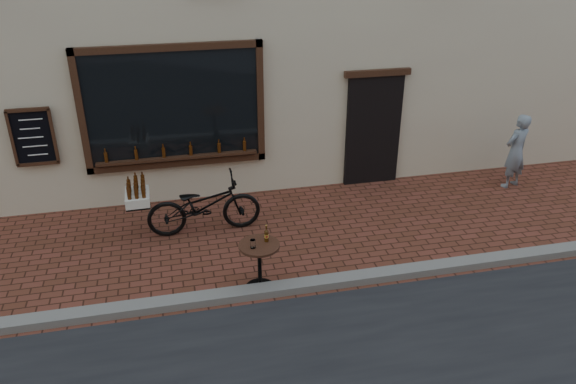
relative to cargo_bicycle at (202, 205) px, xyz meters
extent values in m
plane|color=#54291B|center=(1.60, -2.19, -0.52)|extent=(90.00, 90.00, 0.00)
cube|color=slate|center=(1.60, -1.99, -0.46)|extent=(90.00, 0.25, 0.12)
cube|color=black|center=(-0.30, 1.26, 1.33)|extent=(3.00, 0.06, 2.00)
cube|color=black|center=(-0.30, 1.24, 2.39)|extent=(3.24, 0.10, 0.12)
cube|color=black|center=(-0.30, 1.24, 0.27)|extent=(3.24, 0.10, 0.12)
cube|color=black|center=(-1.86, 1.24, 1.33)|extent=(0.12, 0.10, 2.24)
cube|color=black|center=(1.26, 1.24, 1.33)|extent=(0.12, 0.10, 2.24)
cube|color=black|center=(-0.30, 1.19, 0.40)|extent=(2.90, 0.16, 0.05)
cube|color=black|center=(3.50, 1.27, 0.58)|extent=(1.10, 0.10, 2.20)
cube|color=black|center=(3.50, 1.24, 1.74)|extent=(1.30, 0.10, 0.12)
cube|color=black|center=(-2.70, 1.25, 0.98)|extent=(0.62, 0.04, 0.92)
cylinder|color=#3D1C07|center=(-1.55, 1.19, 0.52)|extent=(0.06, 0.06, 0.19)
cylinder|color=#3D1C07|center=(-1.05, 1.19, 0.52)|extent=(0.06, 0.06, 0.19)
cylinder|color=#3D1C07|center=(-0.55, 1.19, 0.52)|extent=(0.06, 0.06, 0.19)
cylinder|color=#3D1C07|center=(-0.05, 1.19, 0.52)|extent=(0.06, 0.06, 0.19)
cylinder|color=#3D1C07|center=(0.45, 1.19, 0.52)|extent=(0.06, 0.06, 0.19)
cylinder|color=#3D1C07|center=(0.95, 1.19, 0.52)|extent=(0.06, 0.06, 0.19)
imported|color=black|center=(0.04, 0.00, -0.01)|extent=(1.93, 0.71, 1.01)
cube|color=black|center=(-1.02, -0.02, 0.18)|extent=(0.39, 0.54, 0.03)
cube|color=silver|center=(-1.02, -0.02, 0.27)|extent=(0.39, 0.57, 0.16)
cylinder|color=#3D1C07|center=(-0.91, -0.22, 0.46)|extent=(0.06, 0.06, 0.21)
cylinder|color=#3D1C07|center=(-1.02, -0.22, 0.46)|extent=(0.06, 0.06, 0.21)
cylinder|color=#3D1C07|center=(-1.13, -0.22, 0.46)|extent=(0.06, 0.06, 0.21)
cylinder|color=#3D1C07|center=(-0.91, -0.08, 0.46)|extent=(0.06, 0.06, 0.21)
cylinder|color=#3D1C07|center=(-1.02, -0.09, 0.46)|extent=(0.06, 0.06, 0.21)
cylinder|color=#3D1C07|center=(-1.13, -0.09, 0.46)|extent=(0.06, 0.06, 0.21)
cylinder|color=#3D1C07|center=(-0.91, 0.05, 0.46)|extent=(0.06, 0.06, 0.21)
cylinder|color=#3D1C07|center=(-1.03, 0.05, 0.46)|extent=(0.06, 0.06, 0.21)
cylinder|color=#3D1C07|center=(-1.14, 0.05, 0.46)|extent=(0.06, 0.06, 0.21)
cylinder|color=#3D1C07|center=(-0.92, 0.18, 0.46)|extent=(0.06, 0.06, 0.21)
cylinder|color=#3D1C07|center=(-1.03, 0.18, 0.46)|extent=(0.06, 0.06, 0.21)
cylinder|color=black|center=(0.67, -1.84, -0.50)|extent=(0.43, 0.43, 0.03)
cylinder|color=black|center=(0.67, -1.84, -0.14)|extent=(0.06, 0.06, 0.69)
cylinder|color=black|center=(0.67, -1.84, 0.22)|extent=(0.59, 0.59, 0.04)
cylinder|color=gold|center=(0.79, -1.78, 0.33)|extent=(0.06, 0.06, 0.06)
cylinder|color=white|center=(0.57, -1.91, 0.30)|extent=(0.08, 0.08, 0.13)
imported|color=gray|center=(6.18, 0.46, 0.24)|extent=(0.64, 0.52, 1.51)
camera|label=1|loc=(-0.41, -8.50, 4.43)|focal=35.00mm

